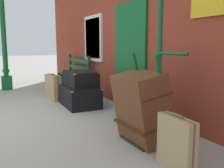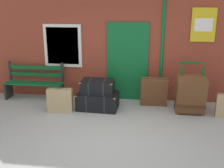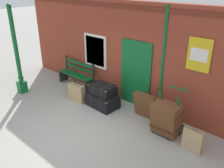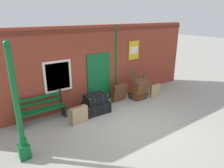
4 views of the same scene
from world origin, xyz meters
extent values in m
plane|color=#A3A099|center=(0.00, 0.00, 0.00)|extent=(60.00, 60.00, 0.00)
cube|color=brown|center=(0.00, 2.60, 1.60)|extent=(10.40, 0.30, 3.20)
cube|color=#0F5B28|center=(0.17, 2.43, 1.05)|extent=(1.10, 0.05, 2.10)
cube|color=#093718|center=(0.17, 2.41, 1.05)|extent=(0.06, 0.02, 2.10)
cube|color=silver|center=(-1.60, 2.43, 1.45)|extent=(1.04, 0.06, 1.16)
cube|color=silver|center=(-1.60, 2.41, 1.45)|extent=(0.88, 0.02, 1.00)
cylinder|color=#0F5B28|center=(1.07, 2.45, 1.60)|extent=(0.09, 0.09, 3.14)
cube|color=gold|center=(2.06, 2.43, 2.05)|extent=(0.60, 0.02, 0.84)
cube|color=white|center=(2.06, 2.41, 2.05)|extent=(0.44, 0.01, 0.32)
cube|color=#0F5B28|center=(-2.37, 1.96, 0.45)|extent=(1.60, 0.09, 0.04)
cube|color=#0F5B28|center=(-2.37, 2.10, 0.45)|extent=(1.60, 0.09, 0.04)
cube|color=#0F5B28|center=(-2.37, 2.24, 0.45)|extent=(1.60, 0.09, 0.04)
cube|color=#0F5B28|center=(-2.37, 2.30, 0.65)|extent=(1.60, 0.05, 0.10)
cube|color=#0F5B28|center=(-2.37, 2.30, 0.85)|extent=(1.60, 0.05, 0.10)
cube|color=black|center=(-3.13, 2.10, 0.23)|extent=(0.06, 0.40, 0.45)
cube|color=black|center=(-3.13, 2.30, 0.73)|extent=(0.06, 0.06, 0.56)
cube|color=black|center=(-1.61, 2.10, 0.23)|extent=(0.06, 0.40, 0.45)
cube|color=black|center=(-1.61, 2.30, 0.73)|extent=(0.06, 0.06, 0.56)
cube|color=black|center=(-0.50, 1.61, 0.21)|extent=(1.03, 0.69, 0.42)
cube|color=black|center=(-0.72, 1.63, 0.21)|extent=(0.07, 0.65, 0.43)
cube|color=black|center=(-0.27, 1.60, 0.21)|extent=(0.07, 0.65, 0.43)
cube|color=#B79338|center=(-0.99, 1.34, 0.41)|extent=(0.05, 0.05, 0.02)
cube|color=#B79338|center=(-0.03, 1.29, 0.41)|extent=(0.05, 0.05, 0.02)
cube|color=#B79338|center=(-0.96, 1.94, 0.41)|extent=(0.05, 0.05, 0.02)
cube|color=#B79338|center=(-0.01, 1.89, 0.41)|extent=(0.05, 0.05, 0.02)
cube|color=silver|center=(-0.51, 1.31, 0.21)|extent=(0.36, 0.01, 0.10)
cube|color=black|center=(-0.50, 1.64, 0.58)|extent=(0.80, 0.54, 0.32)
cube|color=black|center=(-0.68, 1.64, 0.58)|extent=(0.04, 0.55, 0.33)
cube|color=black|center=(-0.32, 1.64, 0.58)|extent=(0.04, 0.55, 0.33)
cube|color=#B79338|center=(-0.89, 1.39, 0.73)|extent=(0.05, 0.05, 0.02)
cube|color=#B79338|center=(-0.13, 1.39, 0.73)|extent=(0.05, 0.05, 0.02)
cube|color=#B79338|center=(-0.88, 1.89, 0.73)|extent=(0.05, 0.05, 0.02)
cube|color=#B79338|center=(-0.12, 1.89, 0.73)|extent=(0.05, 0.05, 0.02)
cube|color=black|center=(1.76, 1.60, 0.01)|extent=(0.56, 0.28, 0.03)
cube|color=#0F5B28|center=(1.51, 1.80, 0.58)|extent=(0.04, 0.36, 1.17)
cube|color=#0F5B28|center=(2.01, 1.80, 0.58)|extent=(0.04, 0.36, 1.17)
cylinder|color=#0F5B28|center=(1.76, 2.12, 1.16)|extent=(0.54, 0.04, 0.04)
cylinder|color=black|center=(1.44, 1.86, 0.16)|extent=(0.04, 0.32, 0.32)
cylinder|color=#B79338|center=(1.44, 1.86, 0.16)|extent=(0.07, 0.06, 0.06)
cylinder|color=black|center=(2.08, 1.86, 0.16)|extent=(0.04, 0.32, 0.32)
cylinder|color=#B79338|center=(2.08, 1.86, 0.16)|extent=(0.07, 0.06, 0.06)
cube|color=brown|center=(1.76, 1.62, 0.47)|extent=(0.68, 0.59, 0.94)
cube|color=#432715|center=(1.76, 1.62, 0.28)|extent=(0.70, 0.46, 0.11)
cube|color=#432715|center=(1.76, 1.62, 0.67)|extent=(0.70, 0.46, 0.11)
cube|color=brown|center=(0.90, 1.96, 0.39)|extent=(0.69, 0.37, 0.78)
cylinder|color=#3A2112|center=(0.90, 1.98, 0.78)|extent=(0.16, 0.03, 0.03)
cube|color=#351E10|center=(0.90, 1.96, 0.39)|extent=(0.70, 0.23, 0.76)
cube|color=tan|center=(-1.38, 1.29, 0.29)|extent=(0.62, 0.25, 0.59)
cylinder|color=brown|center=(-1.38, 1.29, 0.61)|extent=(0.16, 0.04, 0.03)
cube|color=brown|center=(-1.38, 1.29, 0.29)|extent=(0.62, 0.09, 0.60)
camera|label=1|loc=(4.35, -0.19, 1.26)|focal=39.78mm
camera|label=2|loc=(0.73, -4.93, 2.68)|focal=45.06mm
camera|label=3|loc=(4.19, -3.16, 3.75)|focal=37.96mm
camera|label=4|loc=(-4.16, -4.52, 3.58)|focal=32.80mm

